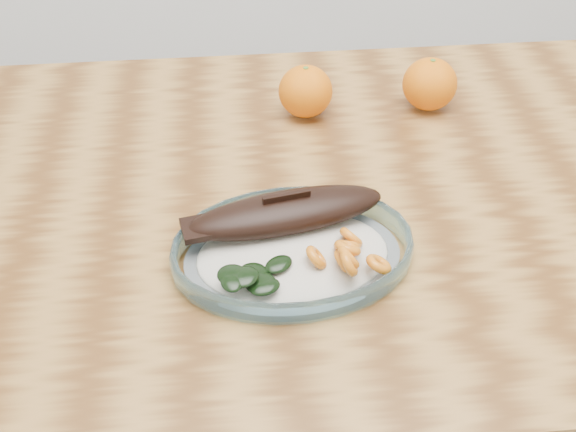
{
  "coord_description": "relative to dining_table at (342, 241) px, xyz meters",
  "views": [
    {
      "loc": [
        -0.15,
        -0.77,
        1.36
      ],
      "look_at": [
        -0.09,
        -0.08,
        0.77
      ],
      "focal_mm": 45.0,
      "sensor_mm": 36.0,
      "label": 1
    }
  ],
  "objects": [
    {
      "name": "orange_right",
      "position": [
        0.16,
        0.19,
        0.14
      ],
      "size": [
        0.08,
        0.08,
        0.08
      ],
      "primitive_type": "sphere",
      "color": "#DE4E04",
      "rests_on": "dining_table"
    },
    {
      "name": "orange_left",
      "position": [
        -0.03,
        0.19,
        0.14
      ],
      "size": [
        0.08,
        0.08,
        0.08
      ],
      "primitive_type": "sphere",
      "color": "#DE4E04",
      "rests_on": "dining_table"
    },
    {
      "name": "dining_table",
      "position": [
        0.0,
        0.0,
        0.0
      ],
      "size": [
        1.2,
        0.8,
        0.75
      ],
      "color": "#5B3615",
      "rests_on": "ground"
    },
    {
      "name": "plated_meal",
      "position": [
        -0.09,
        -0.13,
        0.12
      ],
      "size": [
        0.56,
        0.56,
        0.08
      ],
      "rotation": [
        0.0,
        0.0,
        0.07
      ],
      "color": "white",
      "rests_on": "dining_table"
    }
  ]
}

